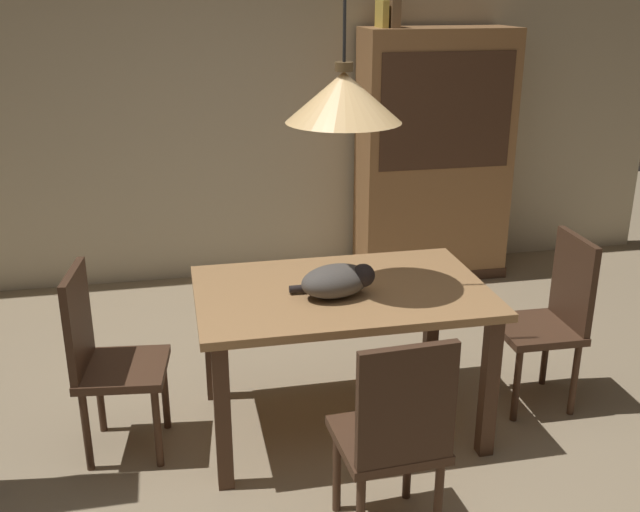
% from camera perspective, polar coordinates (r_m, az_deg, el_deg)
% --- Properties ---
extents(ground, '(10.00, 10.00, 0.00)m').
position_cam_1_polar(ground, '(3.55, 1.33, -16.39)').
color(ground, '#998466').
extents(back_wall, '(6.40, 0.10, 2.90)m').
position_cam_1_polar(back_wall, '(5.50, -4.93, 13.17)').
color(back_wall, beige).
rests_on(back_wall, ground).
extents(dining_table, '(1.40, 0.90, 0.75)m').
position_cam_1_polar(dining_table, '(3.58, 1.67, -4.04)').
color(dining_table, '#A87A4C').
rests_on(dining_table, ground).
extents(chair_right_side, '(0.41, 0.41, 0.93)m').
position_cam_1_polar(chair_right_side, '(4.02, 17.54, -4.31)').
color(chair_right_side, '#472D1E').
rests_on(chair_right_side, ground).
extents(chair_left_side, '(0.44, 0.44, 0.93)m').
position_cam_1_polar(chair_left_side, '(3.58, -16.40, -7.34)').
color(chair_left_side, '#472D1E').
rests_on(chair_left_side, ground).
extents(chair_near_front, '(0.42, 0.42, 0.93)m').
position_cam_1_polar(chair_near_front, '(2.90, 5.85, -13.50)').
color(chair_near_front, '#472D1E').
rests_on(chair_near_front, ground).
extents(cat_sleeping, '(0.40, 0.30, 0.16)m').
position_cam_1_polar(cat_sleeping, '(3.43, 1.40, -1.91)').
color(cat_sleeping, '#4C4742').
rests_on(cat_sleeping, dining_table).
extents(pendant_lamp, '(0.52, 0.52, 1.30)m').
position_cam_1_polar(pendant_lamp, '(3.29, 1.86, 12.28)').
color(pendant_lamp, '#E5B775').
extents(hutch_bookcase, '(1.12, 0.45, 1.85)m').
position_cam_1_polar(hutch_bookcase, '(5.58, 8.77, 7.26)').
color(hutch_bookcase, olive).
rests_on(hutch_bookcase, ground).
extents(book_yellow_short, '(0.04, 0.20, 0.18)m').
position_cam_1_polar(book_yellow_short, '(5.31, 4.83, 18.22)').
color(book_yellow_short, gold).
rests_on(book_yellow_short, hutch_bookcase).
extents(book_brown_thick, '(0.06, 0.24, 0.22)m').
position_cam_1_polar(book_brown_thick, '(5.33, 5.58, 18.42)').
color(book_brown_thick, brown).
rests_on(book_brown_thick, hutch_bookcase).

